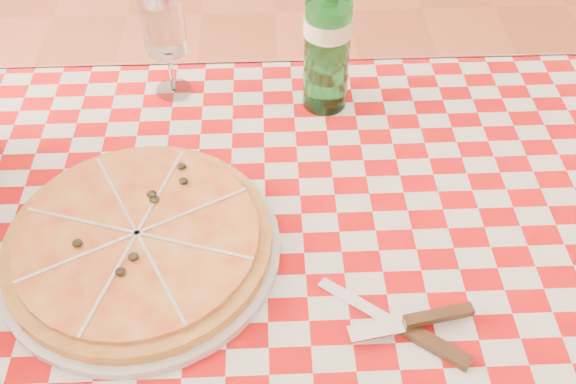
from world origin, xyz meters
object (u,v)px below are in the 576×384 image
(pizza_plate, at_px, (139,240))
(wine_glass, at_px, (167,48))
(water_bottle, at_px, (328,33))
(dining_table, at_px, (303,294))

(pizza_plate, height_order, wine_glass, wine_glass)
(water_bottle, relative_size, wine_glass, 1.55)
(dining_table, distance_m, wine_glass, 0.46)
(water_bottle, xyz_separation_m, wine_glass, (-0.26, 0.04, -0.05))
(water_bottle, bearing_deg, wine_glass, 170.70)
(dining_table, xyz_separation_m, pizza_plate, (-0.22, 0.01, 0.12))
(dining_table, bearing_deg, pizza_plate, 177.02)
(water_bottle, distance_m, wine_glass, 0.27)
(wine_glass, bearing_deg, pizza_plate, -92.53)
(dining_table, bearing_deg, wine_glass, 119.51)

